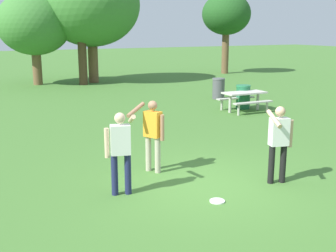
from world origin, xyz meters
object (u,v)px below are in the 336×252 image
object	(u,v)px
person_catcher	(121,147)
tree_broad_center	(80,6)
frisbee	(217,201)
picnic_table_near	(244,97)
tree_tall_left	(34,24)
person_bystander	(152,131)
trash_can_further_along	(219,89)
tree_far_right	(91,5)
trash_can_beside_table	(243,97)
person_thrower	(279,139)
tree_slender_mid	(226,15)

from	to	relation	value
person_catcher	tree_broad_center	size ratio (longest dim) A/B	0.28
frisbee	tree_broad_center	xyz separation A→B (m)	(2.71, 17.93, 4.43)
picnic_table_near	tree_tall_left	xyz separation A→B (m)	(-5.61, 12.13, 2.87)
person_bystander	tree_tall_left	world-z (taller)	tree_tall_left
trash_can_further_along	person_catcher	bearing A→B (deg)	-133.07
frisbee	tree_far_right	distance (m)	19.56
person_catcher	trash_can_further_along	world-z (taller)	person_catcher
trash_can_beside_table	person_thrower	bearing A→B (deg)	-122.48
person_thrower	tree_tall_left	distance (m)	19.08
person_catcher	trash_can_beside_table	xyz separation A→B (m)	(7.76, 6.34, -0.48)
picnic_table_near	tree_far_right	bearing A→B (deg)	101.59
person_catcher	tree_far_right	bearing A→B (deg)	73.94
person_catcher	tree_slender_mid	distance (m)	23.92
person_bystander	tree_broad_center	size ratio (longest dim) A/B	0.28
tree_tall_left	person_bystander	bearing A→B (deg)	-92.34
frisbee	person_thrower	bearing A→B (deg)	8.98
person_bystander	person_thrower	bearing A→B (deg)	-42.64
person_catcher	trash_can_beside_table	size ratio (longest dim) A/B	1.71
tree_far_right	tree_slender_mid	size ratio (longest dim) A/B	1.24
tree_far_right	tree_slender_mid	world-z (taller)	tree_far_right
trash_can_beside_table	trash_can_further_along	bearing A→B (deg)	78.92
picnic_table_near	tree_broad_center	distance (m)	12.03
person_bystander	tree_slender_mid	distance (m)	22.50
tree_tall_left	person_thrower	bearing A→B (deg)	-86.00
person_thrower	trash_can_beside_table	bearing A→B (deg)	57.52
trash_can_further_along	tree_tall_left	bearing A→B (deg)	125.21
person_bystander	frisbee	size ratio (longest dim) A/B	5.66
person_thrower	person_bystander	bearing A→B (deg)	137.36
person_catcher	trash_can_beside_table	world-z (taller)	person_catcher
person_catcher	trash_can_further_along	distance (m)	12.09
picnic_table_near	trash_can_further_along	size ratio (longest dim) A/B	1.81
tree_tall_left	tree_broad_center	bearing A→B (deg)	-27.23
frisbee	tree_broad_center	world-z (taller)	tree_broad_center
trash_can_further_along	person_bystander	bearing A→B (deg)	-132.07
picnic_table_near	trash_can_beside_table	size ratio (longest dim) A/B	1.81
frisbee	tree_broad_center	distance (m)	18.67
tree_tall_left	tree_broad_center	world-z (taller)	tree_broad_center
picnic_table_near	trash_can_beside_table	world-z (taller)	trash_can_beside_table
person_thrower	frisbee	size ratio (longest dim) A/B	5.66
person_bystander	trash_can_beside_table	distance (m)	8.58
person_thrower	person_bystander	distance (m)	2.74
picnic_table_near	tree_slender_mid	xyz separation A→B (m)	(7.73, 12.41, 3.59)
frisbee	tree_slender_mid	world-z (taller)	tree_slender_mid
person_catcher	tree_slender_mid	world-z (taller)	tree_slender_mid
person_catcher	tree_broad_center	world-z (taller)	tree_broad_center
picnic_table_near	person_catcher	bearing A→B (deg)	-141.93
trash_can_beside_table	tree_slender_mid	xyz separation A→B (m)	(7.39, 11.89, 3.66)
person_bystander	tree_far_right	size ratio (longest dim) A/B	0.23
person_bystander	tree_slender_mid	xyz separation A→B (m)	(14.04, 17.30, 3.19)
person_bystander	picnic_table_near	world-z (taller)	person_bystander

